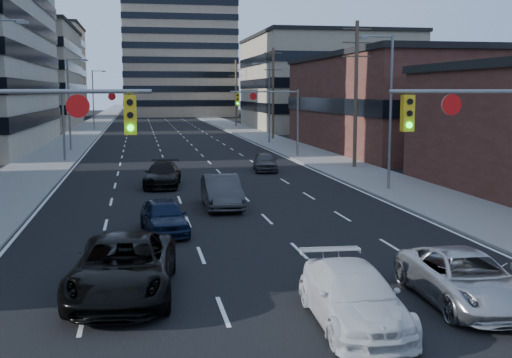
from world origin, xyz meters
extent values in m
cube|color=black|center=(0.00, 130.00, 0.01)|extent=(18.00, 300.00, 0.02)
cube|color=slate|center=(-11.50, 130.00, 0.07)|extent=(5.00, 300.00, 0.15)
cube|color=slate|center=(11.50, 130.00, 0.07)|extent=(5.00, 300.00, 0.15)
cube|color=gray|center=(-24.00, 100.00, 8.00)|extent=(20.00, 30.00, 16.00)
cube|color=#472119|center=(24.00, 50.00, 4.50)|extent=(20.00, 30.00, 9.00)
cube|color=gray|center=(25.00, 88.00, 7.00)|extent=(22.00, 28.00, 14.00)
cube|color=#ADA089|center=(-28.00, 140.00, 10.00)|extent=(24.00, 24.00, 20.00)
cube|color=gray|center=(32.00, 130.00, 6.00)|extent=(22.00, 22.00, 12.00)
cylinder|color=slate|center=(-6.75, 8.00, 5.80)|extent=(6.50, 0.12, 0.12)
cube|color=gold|center=(-4.10, 8.00, 5.15)|extent=(0.35, 0.28, 1.10)
cylinder|color=black|center=(-4.10, 7.84, 5.50)|extent=(0.18, 0.06, 0.18)
cylinder|color=black|center=(-4.10, 7.84, 5.15)|extent=(0.18, 0.06, 0.18)
cylinder|color=#0CE526|center=(-4.10, 7.84, 4.80)|extent=(0.18, 0.06, 0.18)
cylinder|color=white|center=(-5.50, 7.97, 5.40)|extent=(0.64, 0.06, 0.64)
cylinder|color=slate|center=(6.75, 8.00, 5.80)|extent=(6.50, 0.12, 0.12)
cube|color=gold|center=(4.10, 8.00, 5.15)|extent=(0.35, 0.28, 1.10)
cylinder|color=black|center=(4.10, 7.84, 5.50)|extent=(0.18, 0.06, 0.18)
cylinder|color=black|center=(4.10, 7.84, 5.15)|extent=(0.18, 0.06, 0.18)
cylinder|color=#0CE526|center=(4.10, 7.84, 4.80)|extent=(0.18, 0.06, 0.18)
cylinder|color=white|center=(5.50, 7.97, 5.40)|extent=(0.64, 0.06, 0.64)
cylinder|color=slate|center=(-10.00, 45.00, 3.00)|extent=(0.18, 0.18, 6.00)
cylinder|color=slate|center=(-7.00, 45.00, 5.80)|extent=(6.00, 0.12, 0.12)
cube|color=gold|center=(-4.60, 45.00, 5.15)|extent=(0.35, 0.28, 1.10)
cylinder|color=black|center=(-4.60, 44.84, 5.50)|extent=(0.18, 0.06, 0.18)
cylinder|color=black|center=(-4.60, 44.84, 5.15)|extent=(0.18, 0.06, 0.18)
cylinder|color=#0CE526|center=(-4.60, 44.84, 4.80)|extent=(0.18, 0.06, 0.18)
cylinder|color=white|center=(-6.00, 44.97, 5.40)|extent=(0.64, 0.06, 0.64)
cylinder|color=slate|center=(10.00, 45.00, 3.00)|extent=(0.18, 0.18, 6.00)
cylinder|color=slate|center=(7.00, 45.00, 5.80)|extent=(6.00, 0.12, 0.12)
cube|color=gold|center=(4.60, 45.00, 5.15)|extent=(0.35, 0.28, 1.10)
cylinder|color=black|center=(4.60, 44.84, 5.50)|extent=(0.18, 0.06, 0.18)
cylinder|color=black|center=(4.60, 44.84, 5.15)|extent=(0.18, 0.06, 0.18)
cylinder|color=#0CE526|center=(4.60, 44.84, 4.80)|extent=(0.18, 0.06, 0.18)
cylinder|color=white|center=(6.00, 44.97, 5.40)|extent=(0.64, 0.06, 0.64)
cylinder|color=#4C3D2D|center=(12.20, 36.00, 5.50)|extent=(0.28, 0.28, 11.00)
cube|color=#4C3D2D|center=(12.20, 36.00, 10.40)|extent=(2.20, 0.10, 0.10)
cube|color=#4C3D2D|center=(12.20, 36.00, 9.40)|extent=(2.20, 0.10, 0.10)
cube|color=#4C3D2D|center=(12.20, 36.00, 8.40)|extent=(2.20, 0.10, 0.10)
cylinder|color=#4C3D2D|center=(12.20, 66.00, 5.50)|extent=(0.28, 0.28, 11.00)
cube|color=#4C3D2D|center=(12.20, 66.00, 10.40)|extent=(2.20, 0.10, 0.10)
cube|color=#4C3D2D|center=(12.20, 66.00, 9.40)|extent=(2.20, 0.10, 0.10)
cube|color=#4C3D2D|center=(12.20, 66.00, 8.40)|extent=(2.20, 0.10, 0.10)
cylinder|color=#4C3D2D|center=(12.20, 96.00, 5.50)|extent=(0.28, 0.28, 11.00)
cube|color=#4C3D2D|center=(12.20, 96.00, 10.40)|extent=(2.20, 0.10, 0.10)
cube|color=#4C3D2D|center=(12.20, 96.00, 9.40)|extent=(2.20, 0.10, 0.10)
cube|color=#4C3D2D|center=(12.20, 96.00, 8.40)|extent=(2.20, 0.10, 0.10)
cylinder|color=slate|center=(-9.60, 20.00, 8.90)|extent=(1.80, 0.10, 0.10)
cube|color=slate|center=(-8.80, 20.00, 8.82)|extent=(0.50, 0.22, 0.14)
cylinder|color=slate|center=(-10.50, 55.00, 4.50)|extent=(0.16, 0.16, 9.00)
cylinder|color=slate|center=(-9.60, 55.00, 8.90)|extent=(1.80, 0.10, 0.10)
cube|color=slate|center=(-8.80, 55.00, 8.82)|extent=(0.50, 0.22, 0.14)
cylinder|color=slate|center=(-10.50, 90.00, 4.50)|extent=(0.16, 0.16, 9.00)
cylinder|color=slate|center=(-9.60, 90.00, 8.90)|extent=(1.80, 0.10, 0.10)
cube|color=slate|center=(-8.80, 90.00, 8.82)|extent=(0.50, 0.22, 0.14)
cylinder|color=slate|center=(10.50, 25.00, 4.50)|extent=(0.16, 0.16, 9.00)
cylinder|color=slate|center=(9.60, 25.00, 8.90)|extent=(1.80, 0.10, 0.10)
cube|color=slate|center=(8.80, 25.00, 8.82)|extent=(0.50, 0.22, 0.14)
cylinder|color=slate|center=(10.50, 60.00, 4.50)|extent=(0.16, 0.16, 9.00)
cylinder|color=slate|center=(9.60, 60.00, 8.90)|extent=(1.80, 0.10, 0.10)
cube|color=slate|center=(8.80, 60.00, 8.82)|extent=(0.50, 0.22, 0.14)
imported|color=black|center=(-4.40, 7.85, 0.84)|extent=(3.32, 6.29, 1.69)
imported|color=silver|center=(1.29, 4.51, 0.73)|extent=(2.24, 5.09, 1.45)
imported|color=#A0A0A4|center=(4.82, 5.47, 0.72)|extent=(2.52, 5.23, 1.44)
imported|color=black|center=(-2.94, 15.89, 0.71)|extent=(2.10, 4.32, 1.42)
imported|color=#313133|center=(0.14, 21.32, 0.82)|extent=(1.80, 5.00, 1.64)
imported|color=black|center=(-2.49, 29.12, 0.74)|extent=(2.66, 5.32, 1.48)
imported|color=#39393B|center=(5.20, 35.60, 0.70)|extent=(2.13, 4.25, 1.39)
camera|label=1|loc=(-3.89, -10.23, 5.79)|focal=45.00mm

